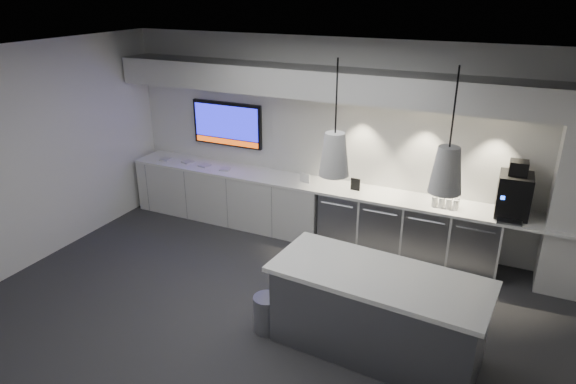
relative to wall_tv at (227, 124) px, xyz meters
The scene contains 26 objects.
floor 3.47m from the wall_tv, 52.18° to the right, with size 7.00×7.00×0.00m, color #2E2E31.
ceiling 3.42m from the wall_tv, 52.18° to the right, with size 7.00×7.00×0.00m, color black.
wall_back 1.90m from the wall_tv, ahead, with size 7.00×7.00×0.00m, color white.
wall_front 5.30m from the wall_tv, 68.99° to the right, with size 7.00×7.00×0.00m, color white.
wall_left 2.92m from the wall_tv, 123.17° to the right, with size 7.00×7.00×0.00m, color white.
back_counter 2.04m from the wall_tv, ahead, with size 6.80×0.65×0.04m, color white.
left_base_cabinets 1.17m from the wall_tv, 61.19° to the right, with size 3.30×0.63×0.86m, color silver.
fridge_unit_a 2.45m from the wall_tv, ahead, with size 0.60×0.61×0.85m, color gray.
fridge_unit_b 3.01m from the wall_tv, ahead, with size 0.60×0.61×0.85m, color gray.
fridge_unit_c 3.60m from the wall_tv, ahead, with size 0.60×0.61×0.85m, color gray.
fridge_unit_d 4.21m from the wall_tv, ahead, with size 0.60×0.61×0.85m, color gray.
backsplash 3.10m from the wall_tv, ahead, with size 4.60×0.03×1.30m, color silver.
soffit 2.09m from the wall_tv, ahead, with size 6.90×0.60×0.40m, color silver.
wall_tv is the anchor object (origin of this frame).
island 4.26m from the wall_tv, 36.93° to the right, with size 2.29×1.12×0.94m.
bin 3.64m from the wall_tv, 51.84° to the right, with size 0.31×0.31×0.44m, color gray.
coffee_machine 4.43m from the wall_tv, ahead, with size 0.42×0.59×0.74m.
sign_black 2.40m from the wall_tv, ahead, with size 0.14×0.02×0.18m, color black.
sign_white 1.66m from the wall_tv, 11.43° to the right, with size 0.18×0.02×0.14m, color white.
cup_cluster 3.66m from the wall_tv, ahead, with size 0.35×0.16×0.14m, color silver, non-canonical shape.
tray_a 1.27m from the wall_tv, 160.93° to the right, with size 0.16×0.16×0.03m, color #BABABA.
tray_b 0.95m from the wall_tv, 154.29° to the right, with size 0.16×0.16×0.03m, color #BABABA.
tray_c 0.77m from the wall_tv, 128.16° to the right, with size 0.16×0.16×0.03m, color #BABABA.
tray_d 0.75m from the wall_tv, 68.27° to the right, with size 0.16×0.16×0.03m, color #BABABA.
pendant_left 3.76m from the wall_tv, 41.85° to the right, with size 0.30×0.30×1.13m.
pendant_right 4.60m from the wall_tv, 32.93° to the right, with size 0.30×0.30×1.13m.
Camera 1 is at (2.48, -4.51, 3.68)m, focal length 32.00 mm.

